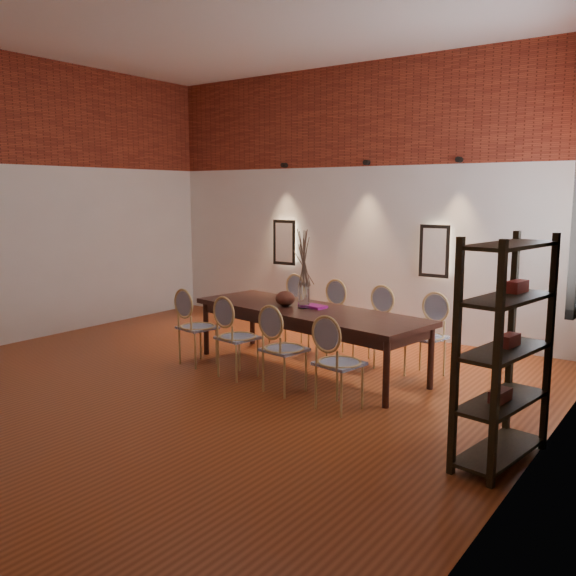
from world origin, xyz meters
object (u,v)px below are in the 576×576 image
Objects in this scene: chair_far_d at (425,337)px; vase at (304,296)px; bowl at (285,298)px; chair_near_c at (284,349)px; chair_near_a at (198,327)px; chair_near_d at (339,363)px; shelving_rack at (505,351)px; book at (315,306)px; chair_far_c at (372,327)px; chair_far_a at (285,310)px; chair_far_b at (326,318)px; dining_table at (307,340)px; chair_near_b at (238,337)px.

vase is at bearing 32.54° from chair_far_d.
chair_near_c is at bearing -54.62° from bowl.
chair_near_a is 1.39m from vase.
chair_near_d is 0.52× the size of shelving_rack.
chair_near_a is at bearing 180.00° from chair_near_c.
vase is 0.19m from book.
chair_far_c is 3.13× the size of vase.
chair_far_a is (0.24, 1.52, 0.00)m from chair_near_a.
chair_far_a is at bearing 141.28° from book.
vase reaches higher than chair_far_c.
vase reaches higher than chair_far_d.
shelving_rack reaches higher than chair_far_b.
chair_far_d is at bearing 20.07° from bowl.
vase is at bearing 112.31° from chair_far_b.
shelving_rack is at bearing -26.61° from book.
dining_table is 3.23× the size of chair_near_b.
chair_far_b is at bearing -0.00° from chair_far_c.
book is (-0.46, -0.59, 0.30)m from chair_far_c.
chair_near_c is 1.54m from chair_far_c.
chair_near_c and chair_near_d have the same top height.
bowl is 0.13× the size of shelving_rack.
shelving_rack reaches higher than book.
chair_far_b is 1.52m from chair_far_d.
chair_far_b is 0.52× the size of shelving_rack.
chair_near_d is 1.71m from shelving_rack.
chair_near_b is 3.20m from shelving_rack.
book is (0.37, 0.10, -0.07)m from bowl.
dining_table is 0.53m from vase.
chair_far_d is (1.50, -0.24, 0.00)m from chair_far_b.
chair_near_a is 3.62× the size of book.
chair_far_b is 1.00× the size of chair_far_d.
shelving_rack is at bearing 0.08° from chair_near_c.
chair_near_d is at bearing 90.00° from chair_far_d.
dining_table is 0.86m from chair_far_c.
vase is at bearing 147.46° from chair_near_d.
chair_far_d is at bearing 136.58° from shelving_rack.
chair_near_b reaches higher than book.
chair_near_d is 1.00× the size of chair_far_c.
chair_near_c is 3.92× the size of bowl.
chair_far_a is 3.62× the size of book.
dining_table is 10.13× the size of vase.
vase is (0.94, -0.93, 0.43)m from chair_far_a.
bowl is (-0.27, -0.01, -0.06)m from vase.
chair_near_d reaches higher than book.
chair_far_c is at bearing 90.00° from chair_near_c.
chair_near_b is (0.75, -0.12, 0.00)m from chair_near_a.
chair_far_d reaches higher than bowl.
shelving_rack reaches higher than dining_table.
chair_near_b is 1.00× the size of chair_far_d.
chair_near_d is 1.67m from bowl.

